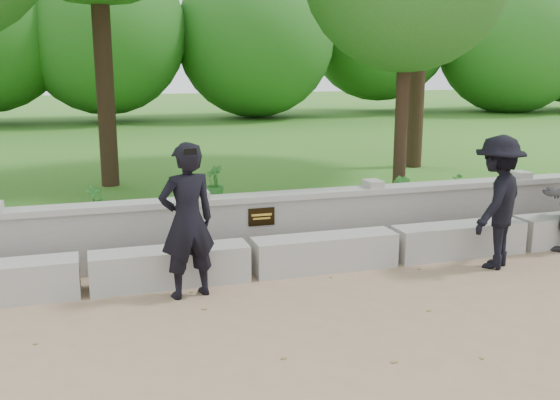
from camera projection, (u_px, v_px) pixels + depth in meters
The scene contains 10 objects.
ground at pixel (300, 338), 6.10m from camera, with size 80.00×80.00×0.00m, color #967A5C.
lawn at pixel (152, 147), 19.13m from camera, with size 40.00×22.00×0.25m, color #2E7423.
concrete_bench at pixel (251, 259), 7.82m from camera, with size 11.90×0.45×0.45m.
parapet_wall at pixel (237, 227), 8.42m from camera, with size 12.50×0.35×0.90m.
man_main at pixel (187, 221), 7.02m from camera, with size 0.73×0.66×1.79m.
visitor_mid at pixel (497, 202), 8.08m from camera, with size 1.29×1.19×1.74m.
shrub_a at pixel (95, 203), 9.52m from camera, with size 0.31×0.21×0.59m, color #2A7026.
shrub_b at pixel (403, 197), 9.88m from camera, with size 0.35×0.28×0.63m, color #2A7026.
shrub_c at pixel (468, 194), 10.23m from camera, with size 0.52×0.45×0.58m, color #2A7026.
shrub_d at pixel (214, 183), 11.03m from camera, with size 0.35×0.31×0.62m, color #2A7026.
Camera 1 is at (-1.86, -5.35, 2.63)m, focal length 40.00 mm.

